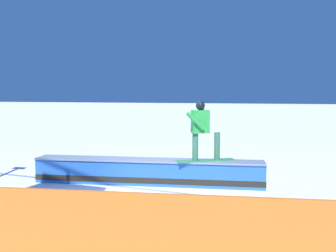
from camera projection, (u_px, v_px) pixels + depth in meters
name	position (u px, v px, depth m)	size (l,w,h in m)	color
ground_plane	(148.00, 184.00, 9.43)	(120.00, 120.00, 0.00)	white
grind_box	(148.00, 173.00, 9.40)	(5.70, 0.98, 0.63)	blue
snowboarder	(202.00, 129.00, 9.07)	(1.43, 0.90, 1.44)	#338454
safety_fence	(53.00, 230.00, 4.86)	(8.20, 0.06, 1.07)	orange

